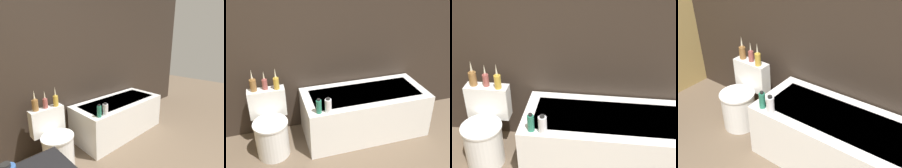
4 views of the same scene
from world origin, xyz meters
TOP-DOWN VIEW (x-y plane):
  - wall_back_tiled at (0.00, 2.42)m, footprint 6.40×0.06m
  - bathtub at (0.82, 2.03)m, footprint 1.51×0.68m
  - toilet at (-0.33, 1.99)m, footprint 0.41×0.51m
  - vase_gold at (-0.45, 2.18)m, footprint 0.07×0.07m
  - vase_silver at (-0.33, 2.18)m, footprint 0.06×0.06m
  - vase_bronze at (-0.20, 2.15)m, footprint 0.06×0.06m
  - shampoo_bottle_tall at (0.19, 1.76)m, footprint 0.06×0.06m
  - shampoo_bottle_short at (0.28, 1.75)m, footprint 0.07×0.07m

SIDE VIEW (x-z plane):
  - bathtub at x=0.82m, z-range 0.00..0.57m
  - toilet at x=-0.33m, z-range -0.06..0.66m
  - shampoo_bottle_short at x=0.28m, z-range 0.56..0.73m
  - shampoo_bottle_tall at x=0.19m, z-range 0.56..0.73m
  - vase_silver at x=-0.33m, z-range 0.67..0.90m
  - vase_bronze at x=-0.20m, z-range 0.67..0.92m
  - vase_gold at x=-0.45m, z-range 0.67..0.93m
  - wall_back_tiled at x=0.00m, z-range 0.00..2.60m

